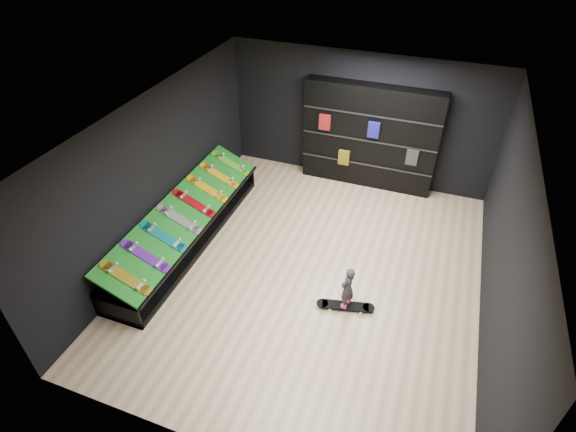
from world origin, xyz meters
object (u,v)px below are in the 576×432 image
(back_shelving, at_px, (370,137))
(floor_skateboard, at_px, (345,307))
(child, at_px, (347,295))
(display_rack, at_px, (188,230))

(back_shelving, relative_size, floor_skateboard, 3.05)
(floor_skateboard, bearing_deg, child, 0.00)
(display_rack, height_order, back_shelving, back_shelving)
(display_rack, xyz_separation_m, back_shelving, (2.85, 3.32, 0.95))
(display_rack, distance_m, back_shelving, 4.48)
(back_shelving, bearing_deg, floor_skateboard, -82.07)
(display_rack, bearing_deg, child, -11.11)
(floor_skateboard, xyz_separation_m, child, (0.00, 0.00, 0.29))
(display_rack, relative_size, floor_skateboard, 4.59)
(floor_skateboard, height_order, child, child)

